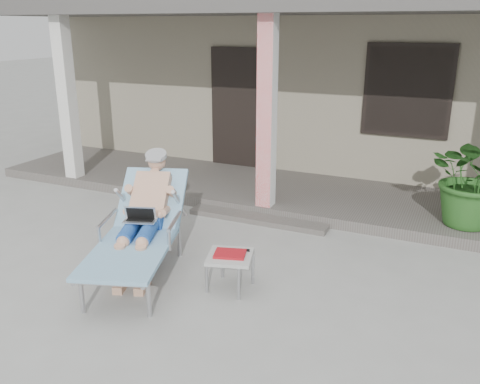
% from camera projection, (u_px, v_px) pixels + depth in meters
% --- Properties ---
extents(ground, '(60.00, 60.00, 0.00)m').
position_uv_depth(ground, '(192.00, 279.00, 5.50)').
color(ground, '#9E9E99').
rests_on(ground, ground).
extents(house, '(10.40, 5.40, 3.30)m').
position_uv_depth(house, '(343.00, 72.00, 10.60)').
color(house, gray).
rests_on(house, ground).
extents(porch_deck, '(10.00, 2.00, 0.15)m').
position_uv_depth(porch_deck, '(285.00, 193.00, 8.07)').
color(porch_deck, '#605B56').
rests_on(porch_deck, ground).
extents(porch_overhang, '(10.00, 2.30, 2.85)m').
position_uv_depth(porch_overhang, '(289.00, 12.00, 7.17)').
color(porch_overhang, silver).
rests_on(porch_overhang, porch_deck).
extents(porch_step, '(2.00, 0.30, 0.07)m').
position_uv_depth(porch_step, '(257.00, 219.00, 7.09)').
color(porch_step, '#605B56').
rests_on(porch_step, ground).
extents(lounger, '(1.32, 2.06, 1.30)m').
position_uv_depth(lounger, '(141.00, 201.00, 5.49)').
color(lounger, '#B7B7BC').
rests_on(lounger, ground).
extents(side_table, '(0.56, 0.56, 0.40)m').
position_uv_depth(side_table, '(230.00, 258.00, 5.20)').
color(side_table, '#ADAEA9').
rests_on(side_table, ground).
extents(potted_palm, '(1.37, 1.26, 1.29)m').
position_uv_depth(potted_palm, '(476.00, 177.00, 6.39)').
color(potted_palm, '#26591E').
rests_on(potted_palm, porch_deck).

